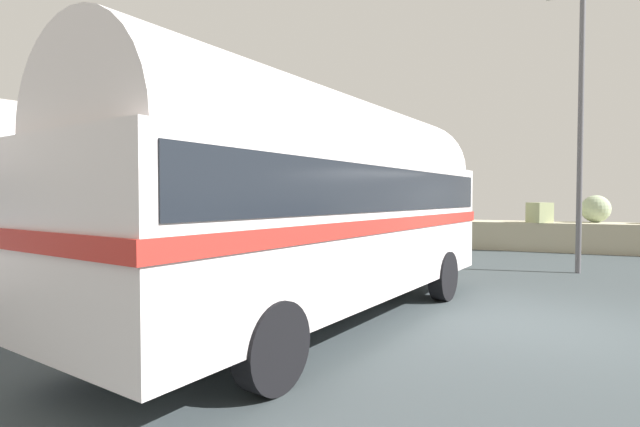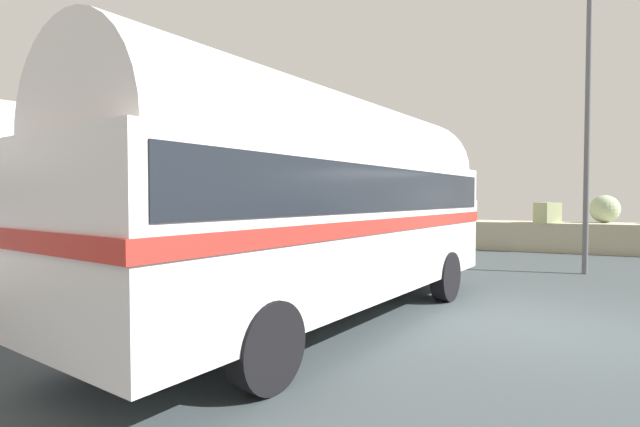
# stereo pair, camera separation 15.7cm
# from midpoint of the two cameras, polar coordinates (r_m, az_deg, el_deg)

# --- Properties ---
(ground) EXTENTS (32.00, 26.00, 0.02)m
(ground) POSITION_cam_midpoint_polar(r_m,az_deg,el_deg) (8.21, 25.74, -12.47)
(ground) COLOR #363F42
(breakwater) EXTENTS (31.36, 2.17, 2.49)m
(breakwater) POSITION_cam_midpoint_polar(r_m,az_deg,el_deg) (19.78, 23.56, -1.94)
(breakwater) COLOR #B2AB8F
(breakwater) RESTS_ON ground
(vintage_coach) EXTENTS (4.01, 8.88, 3.70)m
(vintage_coach) POSITION_cam_midpoint_polar(r_m,az_deg,el_deg) (7.49, -0.23, 2.12)
(vintage_coach) COLOR black
(vintage_coach) RESTS_ON ground
(second_coach) EXTENTS (5.17, 8.89, 3.70)m
(second_coach) POSITION_cam_midpoint_polar(r_m,az_deg,el_deg) (10.07, -29.59, 1.82)
(second_coach) COLOR black
(second_coach) RESTS_ON ground
(lamp_post) EXTENTS (0.97, 0.80, 7.32)m
(lamp_post) POSITION_cam_midpoint_polar(r_m,az_deg,el_deg) (14.14, 28.79, 10.04)
(lamp_post) COLOR #5B5B60
(lamp_post) RESTS_ON ground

